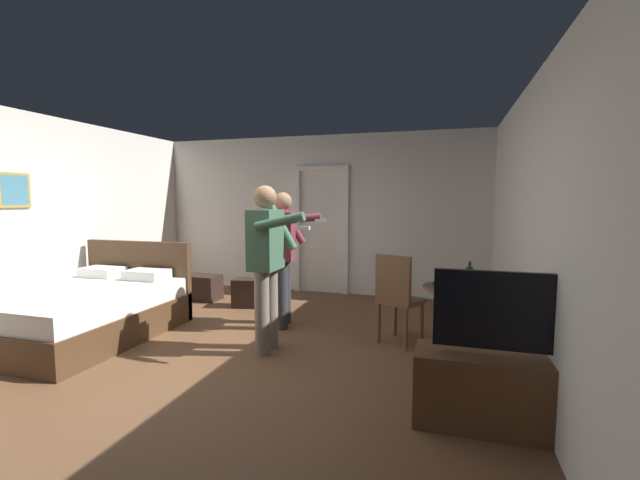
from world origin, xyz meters
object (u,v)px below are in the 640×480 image
object	(u,v)px
side_table	(453,309)
person_blue_shirt	(267,257)
suitcase_dark	(249,293)
tv_flatscreen	(501,384)
bed	(85,310)
suitcase_small	(202,287)
bottle_on_table	(469,277)
wooden_chair	(397,295)
laptop	(452,282)
person_striped_shirt	(284,249)

from	to	relation	value
side_table	person_blue_shirt	world-z (taller)	person_blue_shirt
side_table	suitcase_dark	xyz separation A→B (m)	(-2.86, 1.13, -0.26)
tv_flatscreen	side_table	world-z (taller)	tv_flatscreen
bed	suitcase_small	world-z (taller)	bed
bottle_on_table	wooden_chair	distance (m)	0.79
side_table	laptop	xyz separation A→B (m)	(-0.02, -0.04, 0.28)
bed	suitcase_dark	xyz separation A→B (m)	(1.20, 1.77, -0.10)
tv_flatscreen	wooden_chair	distance (m)	1.75
laptop	bottle_on_table	distance (m)	0.17
wooden_chair	suitcase_dark	size ratio (longest dim) A/B	2.24
laptop	person_striped_shirt	world-z (taller)	person_striped_shirt
laptop	suitcase_small	size ratio (longest dim) A/B	0.74
wooden_chair	suitcase_dark	xyz separation A→B (m)	(-2.28, 1.00, -0.34)
bed	suitcase_small	distance (m)	1.96
wooden_chair	tv_flatscreen	bearing A→B (deg)	-59.79
laptop	suitcase_small	distance (m)	3.99
suitcase_dark	bottle_on_table	bearing A→B (deg)	-33.60
suitcase_dark	tv_flatscreen	bearing A→B (deg)	-50.06
bottle_on_table	person_striped_shirt	xyz separation A→B (m)	(-2.14, 0.48, 0.16)
wooden_chair	person_blue_shirt	xyz separation A→B (m)	(-1.26, -0.60, 0.45)
bottle_on_table	person_striped_shirt	world-z (taller)	person_striped_shirt
suitcase_dark	side_table	bearing A→B (deg)	-33.19
bottle_on_table	wooden_chair	world-z (taller)	wooden_chair
tv_flatscreen	laptop	world-z (taller)	tv_flatscreen
laptop	bottle_on_table	xyz separation A→B (m)	(0.16, -0.04, 0.06)
laptop	person_striped_shirt	bearing A→B (deg)	167.45
person_striped_shirt	wooden_chair	bearing A→B (deg)	-10.86
tv_flatscreen	person_blue_shirt	world-z (taller)	person_blue_shirt
tv_flatscreen	person_striped_shirt	distance (m)	2.97
side_table	laptop	distance (m)	0.29
person_blue_shirt	wooden_chair	bearing A→B (deg)	25.35
laptop	suitcase_dark	bearing A→B (deg)	157.54
wooden_chair	suitcase_dark	world-z (taller)	wooden_chair
laptop	bottle_on_table	bearing A→B (deg)	-13.63
bottle_on_table	suitcase_dark	distance (m)	3.29
bed	tv_flatscreen	bearing A→B (deg)	-9.65
suitcase_dark	suitcase_small	size ratio (longest dim) A/B	0.82
side_table	suitcase_small	bearing A→B (deg)	160.89
tv_flatscreen	person_striped_shirt	size ratio (longest dim) A/B	0.70
bed	tv_flatscreen	xyz separation A→B (m)	(4.35, -0.74, 0.02)
bed	suitcase_dark	world-z (taller)	bed
tv_flatscreen	bottle_on_table	xyz separation A→B (m)	(-0.16, 1.29, 0.50)
person_striped_shirt	suitcase_dark	world-z (taller)	person_striped_shirt
tv_flatscreen	side_table	size ratio (longest dim) A/B	1.66
side_table	suitcase_dark	distance (m)	3.08
person_blue_shirt	bed	bearing A→B (deg)	-175.80
tv_flatscreen	suitcase_dark	size ratio (longest dim) A/B	2.63
person_blue_shirt	person_striped_shirt	xyz separation A→B (m)	(-0.16, 0.87, -0.02)
bed	side_table	distance (m)	4.11
laptop	wooden_chair	bearing A→B (deg)	163.25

